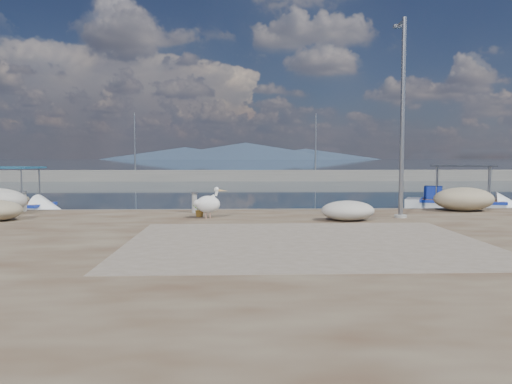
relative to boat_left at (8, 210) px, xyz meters
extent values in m
plane|color=#162635|center=(11.42, -8.03, -0.20)|extent=(1400.00, 1400.00, 0.00)
cube|color=#472E1E|center=(11.42, -14.03, 0.05)|extent=(44.00, 22.00, 0.50)
cube|color=gray|center=(12.42, -11.03, 0.30)|extent=(9.00, 7.00, 0.01)
cube|color=gray|center=(11.42, 31.97, 0.40)|extent=(120.00, 2.20, 1.20)
cylinder|color=gray|center=(-0.58, 31.97, 3.80)|extent=(0.16, 0.16, 7.00)
cylinder|color=gray|center=(19.42, 31.97, 3.80)|extent=(0.16, 0.16, 7.00)
cone|color=#28384C|center=(-58.58, 641.97, 7.80)|extent=(220.00, 220.00, 16.00)
cone|color=#28384C|center=(21.42, 641.97, 10.80)|extent=(280.00, 280.00, 22.00)
cone|color=#28384C|center=(101.42, 641.97, 6.80)|extent=(200.00, 200.00, 14.00)
cube|color=white|center=(0.05, -0.01, -0.13)|extent=(5.61, 2.85, 0.88)
cube|color=#1931A7|center=(0.05, -0.01, 0.26)|extent=(4.15, 2.58, 0.13)
cube|color=maroon|center=(0.05, -0.01, -0.18)|extent=(4.15, 2.57, 0.11)
cube|color=navy|center=(0.05, -0.01, 1.97)|extent=(3.23, 2.25, 0.07)
cube|color=white|center=(21.90, 0.84, -0.13)|extent=(5.74, 3.88, 0.90)
cube|color=#1931A7|center=(21.90, 0.84, 0.27)|extent=(4.36, 3.30, 0.13)
cube|color=maroon|center=(21.90, 0.84, -0.18)|extent=(4.35, 3.29, 0.11)
cube|color=#1931A7|center=(20.65, 1.40, 0.65)|extent=(1.12, 1.12, 0.66)
cube|color=#21232A|center=(21.90, 0.84, 2.02)|extent=(3.45, 2.79, 0.08)
cylinder|color=tan|center=(9.60, -6.03, 0.44)|extent=(0.04, 0.04, 0.28)
cylinder|color=tan|center=(9.74, -6.02, 0.44)|extent=(0.04, 0.04, 0.28)
ellipsoid|color=silver|center=(9.67, -6.02, 0.80)|extent=(0.87, 0.57, 0.60)
cylinder|color=silver|center=(9.93, -6.01, 1.10)|extent=(0.20, 0.12, 0.51)
sphere|color=silver|center=(9.97, -6.01, 1.32)|extent=(0.17, 0.17, 0.17)
cone|color=tan|center=(10.17, -6.00, 1.28)|extent=(0.41, 0.11, 0.12)
cylinder|color=gray|center=(16.52, -6.03, 3.80)|extent=(0.16, 0.16, 7.00)
cylinder|color=gray|center=(16.52, -6.03, 0.35)|extent=(0.44, 0.44, 0.10)
cube|color=gray|center=(16.52, -5.38, 7.15)|extent=(0.35, 0.18, 0.12)
cylinder|color=gray|center=(9.04, -4.14, 0.68)|extent=(0.20, 0.20, 0.77)
cylinder|color=gray|center=(9.04, -4.14, 1.07)|extent=(0.26, 0.26, 0.07)
cylinder|color=gray|center=(2.22, -3.43, 0.68)|extent=(0.20, 0.20, 0.76)
cylinder|color=gray|center=(2.22, -3.43, 1.06)|extent=(0.26, 0.26, 0.07)
imported|color=#33722D|center=(9.36, -5.54, 0.57)|extent=(0.59, 0.55, 0.55)
ellipsoid|color=beige|center=(14.44, -6.80, 0.64)|extent=(1.80, 1.35, 0.68)
ellipsoid|color=#C6B693|center=(19.77, -3.93, 0.77)|extent=(2.40, 1.72, 0.94)
camera|label=1|loc=(10.71, -23.49, 2.45)|focal=35.00mm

